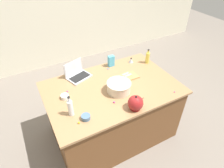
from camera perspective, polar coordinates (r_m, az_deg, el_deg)
The scene contains 20 objects.
ground_plane at distance 3.18m, azimuth -0.00°, elevation -13.66°, with size 12.00×12.00×0.00m, color slate.
wall_back at distance 4.46m, azimuth -16.21°, elevation 21.01°, with size 8.00×0.10×2.60m, color beige.
island_counter at distance 2.84m, azimuth -0.00°, elevation -7.98°, with size 1.73×1.15×0.90m.
laptop at distance 2.74m, azimuth -10.23°, elevation 2.97°, with size 0.37×0.32×0.22m.
mixing_bowl_large at distance 2.43m, azimuth 2.02°, elevation -0.78°, with size 0.31×0.31×0.14m.
bottle_oil at distance 3.04m, azimuth 10.47°, elevation 7.71°, with size 0.06×0.06×0.23m.
bottle_vinegar at distance 2.15m, azimuth -12.20°, elevation -6.84°, with size 0.06×0.06×0.26m.
kettle at distance 2.21m, azimuth 6.99°, elevation -5.62°, with size 0.21×0.18×0.20m.
cutting_board at distance 2.72m, azimuth 4.84°, elevation 2.22°, with size 0.26×0.18×0.02m, color #AD7F4C.
butter_stick_left at distance 2.68m, azimuth 4.83°, elevation 2.35°, with size 0.11×0.04×0.04m, color #F4E58C.
butter_stick_right at distance 2.71m, azimuth 4.02°, elevation 2.74°, with size 0.11×0.04×0.04m, color #F4E58C.
ramekin_small at distance 2.13m, azimuth -7.74°, elevation -9.70°, with size 0.10×0.10×0.05m, color slate.
ramekin_medium at distance 2.43m, azimuth -13.78°, elevation -3.63°, with size 0.10×0.10×0.05m, color white.
kitchen_timer at distance 3.05m, azimuth 5.66°, elevation 6.98°, with size 0.07×0.07×0.08m.
candy_bag at distance 2.92m, azimuth -0.26°, elevation 6.83°, with size 0.09×0.06×0.17m, color #4CA5CC.
candy_1 at distance 2.11m, azimuth -9.79°, elevation -11.23°, with size 0.02×0.02×0.02m, color yellow.
candy_2 at distance 2.88m, azimuth -1.21°, elevation 4.53°, with size 0.02×0.02×0.02m, color blue.
candy_3 at distance 2.30m, azimuth 0.63°, elevation -5.39°, with size 0.02×0.02×0.02m, color #CC3399.
candy_4 at distance 2.52m, azimuth -13.10°, elevation -2.14°, with size 0.02×0.02×0.02m, color #CC3399.
candy_5 at distance 2.58m, azimuth 18.00°, elevation -2.24°, with size 0.01×0.01×0.01m, color #CC3399.
Camera 1 is at (-0.94, -1.75, 2.49)m, focal length 30.90 mm.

